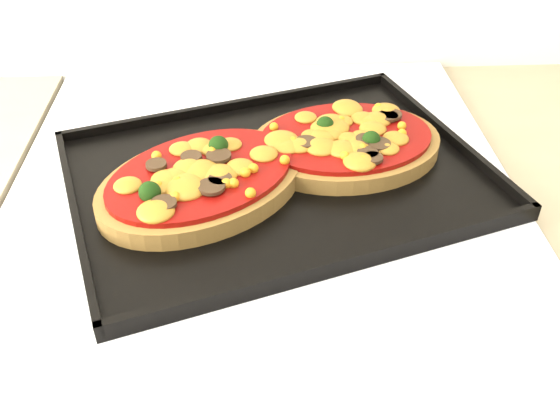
{
  "coord_description": "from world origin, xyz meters",
  "views": [
    {
      "loc": [
        -0.0,
        1.08,
        1.33
      ],
      "look_at": [
        0.02,
        1.63,
        0.92
      ],
      "focal_mm": 40.0,
      "sensor_mm": 36.0,
      "label": 1
    }
  ],
  "objects_px": {
    "pizza_left": "(202,178)",
    "stove": "(267,400)",
    "pizza_right": "(346,141)",
    "baking_tray": "(278,173)"
  },
  "relations": [
    {
      "from": "pizza_left",
      "to": "stove",
      "type": "bearing_deg",
      "value": 35.59
    },
    {
      "from": "stove",
      "to": "pizza_right",
      "type": "height_order",
      "value": "pizza_right"
    },
    {
      "from": "pizza_right",
      "to": "stove",
      "type": "bearing_deg",
      "value": -167.64
    },
    {
      "from": "baking_tray",
      "to": "pizza_left",
      "type": "xyz_separation_m",
      "value": [
        -0.09,
        -0.03,
        0.02
      ]
    },
    {
      "from": "stove",
      "to": "pizza_right",
      "type": "distance_m",
      "value": 0.49
    },
    {
      "from": "pizza_right",
      "to": "pizza_left",
      "type": "bearing_deg",
      "value": -157.26
    },
    {
      "from": "baking_tray",
      "to": "pizza_right",
      "type": "distance_m",
      "value": 0.1
    },
    {
      "from": "pizza_left",
      "to": "pizza_right",
      "type": "height_order",
      "value": "pizza_left"
    },
    {
      "from": "baking_tray",
      "to": "stove",
      "type": "bearing_deg",
      "value": 112.59
    },
    {
      "from": "stove",
      "to": "pizza_right",
      "type": "bearing_deg",
      "value": 12.36
    }
  ]
}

